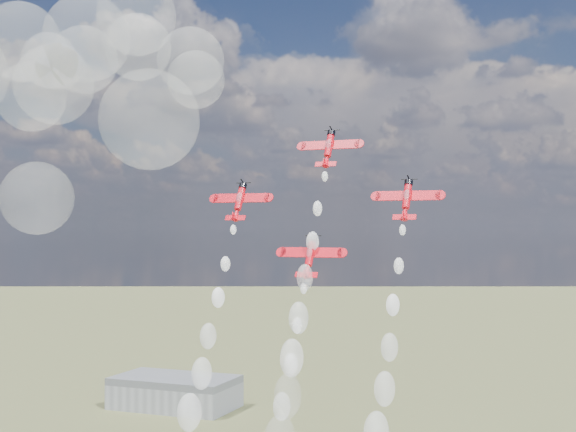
% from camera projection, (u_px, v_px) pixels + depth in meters
% --- Properties ---
extents(hangar, '(50.00, 28.00, 13.00)m').
position_uv_depth(hangar, '(175.00, 392.00, 333.25)').
color(hangar, gray).
rests_on(hangar, ground).
extents(plane_lead, '(10.98, 5.63, 7.23)m').
position_uv_depth(plane_lead, '(329.00, 147.00, 144.49)').
color(plane_lead, red).
rests_on(plane_lead, ground).
extents(plane_left, '(10.98, 5.63, 7.23)m').
position_uv_depth(plane_left, '(240.00, 201.00, 145.42)').
color(plane_left, red).
rests_on(plane_left, ground).
extents(plane_right, '(10.98, 5.63, 7.23)m').
position_uv_depth(plane_right, '(407.00, 199.00, 134.05)').
color(plane_right, red).
rests_on(plane_right, ground).
extents(plane_slot, '(10.98, 5.63, 7.23)m').
position_uv_depth(plane_slot, '(310.00, 256.00, 134.98)').
color(plane_slot, red).
rests_on(plane_slot, ground).
extents(smoke_trail_lead, '(5.44, 28.37, 49.85)m').
position_uv_depth(smoke_trail_lead, '(282.00, 412.00, 123.22)').
color(smoke_trail_lead, white).
rests_on(smoke_trail_lead, plane_lead).
extents(drifted_smoke_cloud, '(68.44, 37.68, 51.89)m').
position_uv_depth(drifted_smoke_cloud, '(72.00, 81.00, 167.88)').
color(drifted_smoke_cloud, white).
rests_on(drifted_smoke_cloud, ground).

